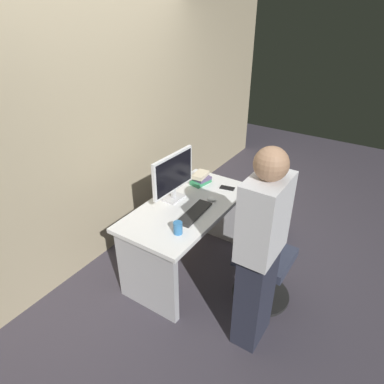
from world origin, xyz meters
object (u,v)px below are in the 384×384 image
object	(u,v)px
monitor	(173,175)
keyboard	(195,213)
book_stack	(201,178)
desk	(188,226)
person_at_desk	(260,253)
office_chair	(259,257)
mouse	(212,199)
cell_phone	(227,188)
cup_near_keyboard	(178,228)
handbag	(274,227)

from	to	relation	value
monitor	keyboard	bearing A→B (deg)	-109.90
monitor	book_stack	size ratio (longest dim) A/B	2.43
desk	monitor	bearing A→B (deg)	83.89
keyboard	person_at_desk	bearing A→B (deg)	-114.80
office_chair	person_at_desk	size ratio (longest dim) A/B	0.57
office_chair	keyboard	xyz separation A→B (m)	(-0.13, 0.58, 0.33)
desk	office_chair	xyz separation A→B (m)	(0.04, -0.72, -0.08)
mouse	cell_phone	size ratio (longest dim) A/B	0.69
mouse	book_stack	bearing A→B (deg)	48.12
office_chair	book_stack	distance (m)	1.00
monitor	cup_near_keyboard	size ratio (longest dim) A/B	5.20
keyboard	mouse	size ratio (longest dim) A/B	4.30
mouse	office_chair	bearing A→B (deg)	-103.96
handbag	office_chair	bearing A→B (deg)	-168.43
handbag	cell_phone	bearing A→B (deg)	141.56
keyboard	mouse	bearing A→B (deg)	-5.39
cup_near_keyboard	mouse	bearing A→B (deg)	3.09
office_chair	person_at_desk	xyz separation A→B (m)	(-0.43, -0.15, 0.41)
keyboard	cell_phone	distance (m)	0.57
desk	monitor	size ratio (longest dim) A/B	2.52
person_at_desk	monitor	world-z (taller)	person_at_desk
office_chair	cup_near_keyboard	distance (m)	0.79
office_chair	monitor	world-z (taller)	monitor
keyboard	cell_phone	xyz separation A→B (m)	(0.57, -0.02, -0.01)
desk	person_at_desk	xyz separation A→B (m)	(-0.38, -0.87, 0.33)
cell_phone	handbag	world-z (taller)	cell_phone
office_chair	cell_phone	world-z (taller)	office_chair
monitor	mouse	distance (m)	0.43
desk	cell_phone	xyz separation A→B (m)	(0.47, -0.16, 0.24)
office_chair	handbag	xyz separation A→B (m)	(0.91, 0.19, -0.29)
cell_phone	cup_near_keyboard	bearing A→B (deg)	169.93
mouse	cell_phone	xyz separation A→B (m)	(0.29, -0.01, -0.01)
handbag	person_at_desk	bearing A→B (deg)	-165.79
desk	handbag	distance (m)	1.15
office_chair	monitor	size ratio (longest dim) A/B	1.74
desk	keyboard	size ratio (longest dim) A/B	3.16
office_chair	book_stack	world-z (taller)	office_chair
book_stack	cup_near_keyboard	bearing A→B (deg)	-160.02
monitor	cell_phone	xyz separation A→B (m)	(0.46, -0.33, -0.25)
mouse	cup_near_keyboard	world-z (taller)	cup_near_keyboard
office_chair	cell_phone	xyz separation A→B (m)	(0.43, 0.56, 0.32)
person_at_desk	keyboard	world-z (taller)	person_at_desk
office_chair	book_stack	size ratio (longest dim) A/B	4.22
person_at_desk	handbag	xyz separation A→B (m)	(1.33, 0.34, -0.70)
mouse	handbag	distance (m)	1.06
handbag	book_stack	bearing A→B (deg)	128.38
keyboard	book_stack	distance (m)	0.58
desk	handbag	world-z (taller)	desk
book_stack	cell_phone	world-z (taller)	book_stack
cell_phone	keyboard	bearing A→B (deg)	166.37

